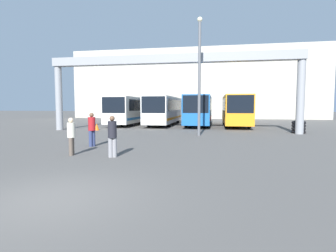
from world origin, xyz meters
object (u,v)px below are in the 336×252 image
Objects in this scene: bus_slot_2 at (199,109)px; tire_stack at (299,127)px; traffic_cone at (97,127)px; lamp_post at (199,72)px; pedestrian_far_center at (112,135)px; pedestrian_mid_right at (71,135)px; bus_slot_3 at (236,109)px; bus_slot_0 at (133,109)px; pedestrian_mid_left at (92,129)px; bus_slot_1 at (165,109)px.

bus_slot_2 reaches higher than tire_stack.
traffic_cone is 0.07× the size of lamp_post.
pedestrian_far_center is at bearing -109.71° from lamp_post.
tire_stack is (10.69, 11.78, -0.44)m from pedestrian_far_center.
pedestrian_mid_right is at bearing -69.62° from traffic_cone.
bus_slot_3 is 20.39m from pedestrian_mid_right.
bus_slot_3 is 8.28m from tire_stack.
bus_slot_0 is 17.15m from pedestrian_mid_left.
lamp_post is (-3.29, -10.14, 2.68)m from bus_slot_3.
pedestrian_far_center is (-6.36, -18.71, -0.92)m from bus_slot_3.
bus_slot_2 reaches higher than pedestrian_mid_right.
bus_slot_1 is at bearing 148.81° from tire_stack.
traffic_cone is at bearing 8.45° from pedestrian_mid_right.
tire_stack is (8.23, -7.28, -1.37)m from bus_slot_2.
traffic_cone is 16.79m from tire_stack.
bus_slot_3 is 17.46× the size of traffic_cone.
traffic_cone is (-8.55, -7.72, -1.54)m from bus_slot_2.
traffic_cone is at bearing -178.49° from tire_stack.
tire_stack reaches higher than traffic_cone.
bus_slot_3 is 18.28m from pedestrian_mid_left.
pedestrian_mid_right is (-8.28, -18.60, -0.98)m from bus_slot_3.
tire_stack is at bearing -59.12° from pedestrian_mid_right.
bus_slot_0 is at bearing -1.82° from pedestrian_mid_right.
lamp_post is (5.26, 5.99, 3.58)m from pedestrian_mid_left.
tire_stack is 9.21m from lamp_post.
pedestrian_mid_left reaches higher than traffic_cone.
bus_slot_1 is (3.91, -0.27, 0.02)m from bus_slot_0.
pedestrian_mid_left reaches higher than tire_stack.
traffic_cone is (-0.74, -8.06, -1.49)m from bus_slot_0.
bus_slot_1 reaches higher than pedestrian_mid_right.
pedestrian_far_center is 12.89m from traffic_cone.
bus_slot_3 is at bearing -3.11° from bus_slot_1.
pedestrian_mid_left is at bearing -65.99° from traffic_cone.
pedestrian_mid_right is 1.57× the size of tire_stack.
pedestrian_far_center is (2.19, -2.57, -0.03)m from pedestrian_mid_left.
bus_slot_0 is 7.29× the size of pedestrian_mid_right.
bus_slot_1 is 6.56× the size of pedestrian_far_center.
bus_slot_3 reaches higher than pedestrian_mid_left.
bus_slot_0 reaches higher than pedestrian_mid_right.
pedestrian_mid_right is at bearing -114.00° from bus_slot_3.
bus_slot_0 is 3.92m from bus_slot_1.
tire_stack is at bearing 22.88° from lamp_post.
traffic_cone is at bearing -149.40° from bus_slot_3.
tire_stack is (16.78, 0.44, 0.18)m from traffic_cone.
bus_slot_3 is 19.78m from pedestrian_far_center.
tire_stack is at bearing 1.51° from traffic_cone.
bus_slot_3 reaches higher than bus_slot_1.
bus_slot_0 is at bearing 176.61° from bus_slot_3.
pedestrian_mid_right is at bearing -26.66° from pedestrian_far_center.
bus_slot_1 is 6.38× the size of pedestrian_mid_left.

